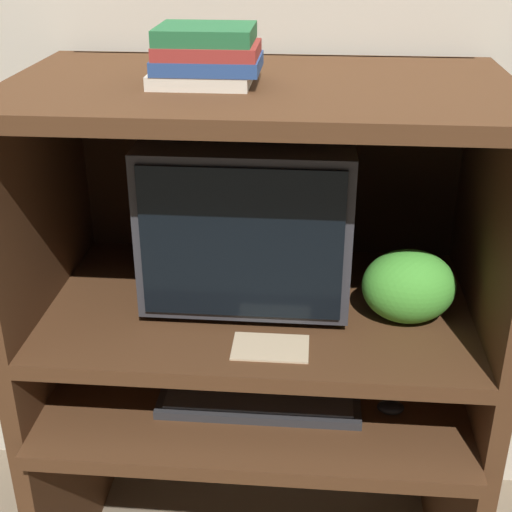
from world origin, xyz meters
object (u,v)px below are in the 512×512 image
at_px(crt_monitor, 250,210).
at_px(keyboard, 259,400).
at_px(book_stack, 206,56).
at_px(snack_bag, 409,286).
at_px(mouse, 391,407).

height_order(crt_monitor, keyboard, crt_monitor).
relative_size(crt_monitor, keyboard, 0.99).
xyz_separation_m(keyboard, book_stack, (-0.11, 0.09, 0.76)).
height_order(keyboard, snack_bag, snack_bag).
distance_m(crt_monitor, mouse, 0.55).
height_order(keyboard, book_stack, book_stack).
bearing_deg(mouse, keyboard, 179.43).
xyz_separation_m(keyboard, snack_bag, (0.32, 0.07, 0.27)).
xyz_separation_m(keyboard, mouse, (0.30, -0.00, 0.00)).
bearing_deg(crt_monitor, snack_bag, -19.15).
relative_size(keyboard, snack_bag, 2.27).
bearing_deg(book_stack, snack_bag, -2.36).
bearing_deg(crt_monitor, mouse, -30.67).
relative_size(crt_monitor, book_stack, 2.11).
distance_m(crt_monitor, keyboard, 0.44).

